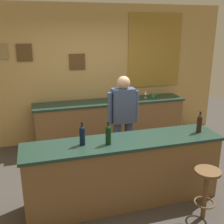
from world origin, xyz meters
name	(u,v)px	position (x,y,z in m)	size (l,w,h in m)	color
ground_plane	(115,185)	(0.00, 0.00, 0.00)	(10.00, 10.00, 0.00)	#423D38
back_wall	(89,74)	(0.04, 2.03, 1.42)	(6.00, 0.09, 2.80)	tan
bar_counter	(124,171)	(0.00, -0.40, 0.46)	(2.67, 0.60, 0.92)	brown
side_counter	(110,122)	(0.40, 1.65, 0.45)	(3.11, 0.56, 0.90)	brown
bartender	(123,118)	(0.27, 0.45, 0.94)	(0.52, 0.21, 1.62)	#384766
bar_stool	(206,186)	(0.87, -1.03, 0.46)	(0.32, 0.32, 0.68)	brown
wine_bottle_a	(82,135)	(-0.55, -0.38, 1.06)	(0.07, 0.07, 0.31)	black
wine_bottle_b	(108,134)	(-0.23, -0.46, 1.06)	(0.07, 0.07, 0.31)	black
wine_bottle_c	(199,123)	(1.11, -0.41, 1.06)	(0.07, 0.07, 0.31)	black
wine_glass_a	(121,96)	(0.61, 1.58, 1.01)	(0.07, 0.07, 0.16)	silver
wine_glass_b	(126,95)	(0.74, 1.65, 1.01)	(0.07, 0.07, 0.16)	silver
wine_glass_c	(146,93)	(1.19, 1.69, 1.01)	(0.07, 0.07, 0.16)	silver
coffee_mug	(153,96)	(1.36, 1.65, 0.95)	(0.12, 0.08, 0.09)	#338C4C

